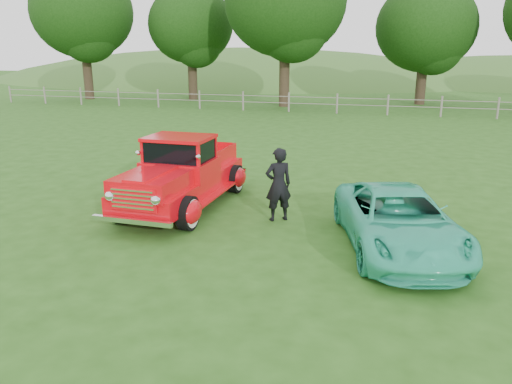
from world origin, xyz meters
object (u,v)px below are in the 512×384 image
(tree_far_west, at_px, (82,12))
(tree_mid_west, at_px, (191,25))
(tree_near_west, at_px, (285,1))
(teal_sedan, at_px, (398,220))
(man, at_px, (278,185))
(red_pickup, at_px, (182,175))
(tree_near_east, at_px, (426,27))

(tree_far_west, bearing_deg, tree_mid_west, 14.04)
(tree_near_west, xyz_separation_m, teal_sedan, (7.86, -24.29, -6.21))
(tree_far_west, bearing_deg, man, -48.81)
(red_pickup, height_order, teal_sedan, red_pickup)
(tree_near_east, relative_size, teal_sedan, 1.97)
(tree_mid_west, distance_m, tree_near_west, 8.63)
(tree_far_west, distance_m, tree_near_east, 25.21)
(teal_sedan, bearing_deg, tree_near_east, 71.78)
(tree_mid_west, relative_size, tree_near_west, 0.81)
(tree_far_west, xyz_separation_m, tree_near_west, (16.00, -1.00, 0.31))
(tree_near_west, xyz_separation_m, red_pickup, (2.70, -22.90, -6.00))
(red_pickup, height_order, man, red_pickup)
(red_pickup, relative_size, teal_sedan, 1.18)
(tree_far_west, xyz_separation_m, teal_sedan, (23.86, -25.29, -5.90))
(man, bearing_deg, tree_near_east, -130.49)
(tree_mid_west, xyz_separation_m, man, (13.22, -26.26, -4.71))
(red_pickup, distance_m, teal_sedan, 5.35)
(man, bearing_deg, tree_near_west, -109.95)
(tree_mid_west, relative_size, tree_near_east, 1.02)
(teal_sedan, relative_size, man, 2.51)
(man, bearing_deg, teal_sedan, 126.09)
(tree_far_west, distance_m, tree_near_west, 16.03)
(tree_mid_west, height_order, tree_near_west, tree_near_west)
(tree_mid_west, xyz_separation_m, tree_near_east, (17.00, 1.00, -0.30))
(tree_far_west, relative_size, man, 5.89)
(tree_near_west, relative_size, tree_near_east, 1.25)
(tree_near_east, height_order, teal_sedan, tree_near_east)
(tree_near_west, bearing_deg, red_pickup, -83.27)
(tree_mid_west, distance_m, red_pickup, 28.43)
(tree_mid_west, distance_m, teal_sedan, 31.95)
(tree_near_east, relative_size, red_pickup, 1.66)
(tree_far_west, relative_size, tree_mid_west, 1.17)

